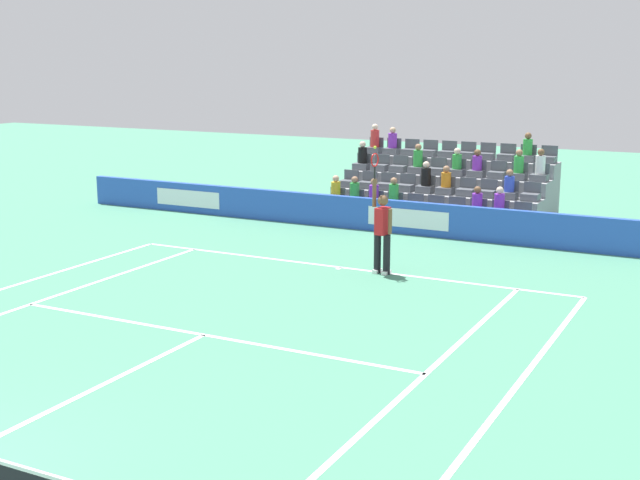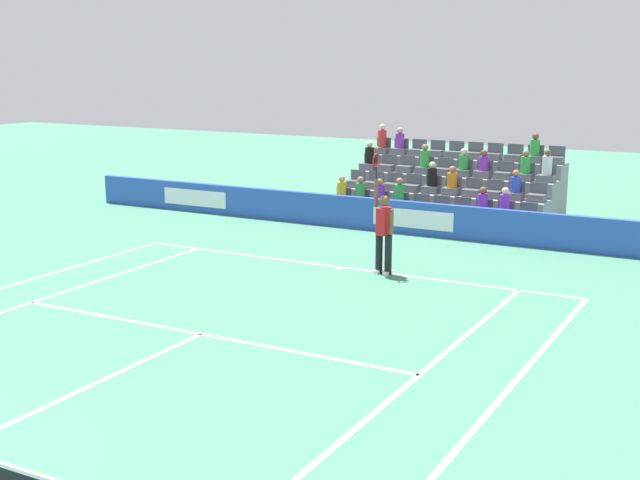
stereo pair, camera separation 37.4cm
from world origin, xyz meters
name	(u,v)px [view 1 (the left image)]	position (x,y,z in m)	size (l,w,h in m)	color
line_baseline	(341,267)	(0.00, -11.89, 0.00)	(10.97, 0.10, 0.01)	white
line_service	(204,335)	(0.00, -6.40, 0.00)	(8.23, 0.10, 0.01)	white
line_centre_service	(75,398)	(0.00, -3.20, 0.00)	(0.10, 6.40, 0.01)	white
line_singles_sideline_left	(13,310)	(4.12, -5.95, 0.00)	(0.10, 11.89, 0.01)	white
line_singles_sideline_right	(415,384)	(-4.12, -5.95, 0.00)	(0.10, 11.89, 0.01)	white
line_doubles_sideline_right	(505,400)	(-5.49, -5.95, 0.00)	(0.10, 11.89, 0.01)	white
line_centre_mark	(339,268)	(0.00, -11.79, 0.00)	(0.10, 0.20, 0.01)	white
sponsor_barrier	(409,218)	(0.00, -16.15, 0.45)	(21.88, 0.22, 0.90)	blue
tennis_player	(382,230)	(-1.05, -11.82, 0.99)	(0.52, 0.38, 2.85)	black
stadium_stand	(445,194)	(0.00, -19.08, 0.69)	(6.20, 3.80, 2.62)	gray
loose_tennis_ball	(52,477)	(-1.46, -1.26, 0.03)	(0.07, 0.07, 0.07)	#D1E533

